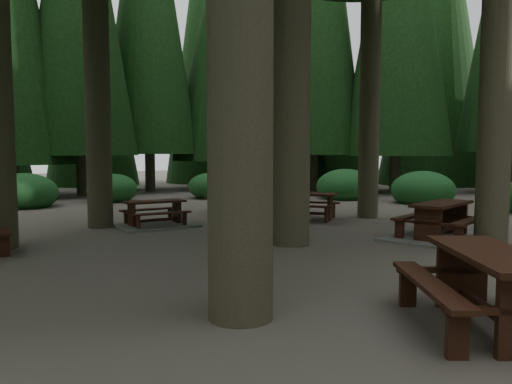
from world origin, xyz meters
TOP-DOWN VIEW (x-y plane):
  - ground at (0.00, 0.00)m, footprint 80.00×80.00m
  - picnic_table_a at (3.89, -1.43)m, footprint 2.77×2.44m
  - picnic_table_c at (-0.30, 4.31)m, footprint 2.16×1.86m
  - picnic_table_d at (3.36, 5.65)m, footprint 1.73×1.40m
  - picnic_table_e at (-0.84, -4.98)m, footprint 2.52×2.59m
  - picnic_table_f at (3.80, 2.86)m, footprint 2.15×2.24m
  - shrub_ring at (0.70, 0.75)m, footprint 23.86×24.64m

SIDE VIEW (x-z plane):
  - ground at x=0.00m, z-range 0.00..0.00m
  - picnic_table_c at x=-0.30m, z-range -0.12..0.55m
  - picnic_table_a at x=3.89m, z-range -0.13..0.70m
  - shrub_ring at x=0.70m, z-range -0.35..1.15m
  - picnic_table_d at x=3.36m, z-range 0.12..0.87m
  - picnic_table_f at x=3.80m, z-range 0.12..0.88m
  - picnic_table_e at x=-0.84m, z-range 0.14..1.02m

